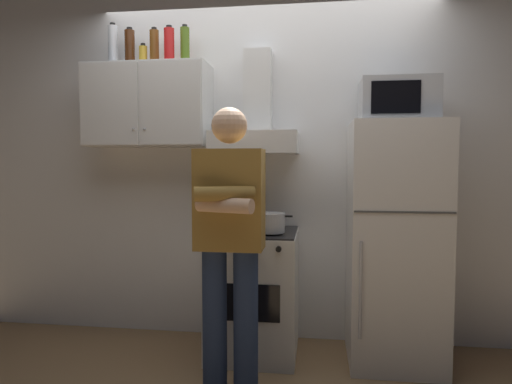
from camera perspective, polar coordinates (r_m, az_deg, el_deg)
ground_plane at (r=3.10m, az=0.00°, el=-21.76°), size 7.00×7.00×0.00m
back_wall_tiled at (r=3.39m, az=1.39°, el=4.02°), size 4.80×0.10×2.70m
upper_cabinet at (r=3.40m, az=-13.67°, el=10.67°), size 0.90×0.37×0.60m
stove_oven at (r=3.18m, az=-0.28°, el=-12.71°), size 0.60×0.62×0.87m
range_hood at (r=3.19m, az=0.04°, el=8.50°), size 0.60×0.44×0.75m
refrigerator at (r=3.11m, az=17.43°, el=-6.31°), size 0.60×0.62×1.60m
microwave at (r=3.11m, az=17.71°, el=11.09°), size 0.48×0.37×0.28m
person_standing at (r=2.50m, az=-3.42°, el=-6.22°), size 0.38×0.33×1.64m
cooking_pot at (r=2.94m, az=1.90°, el=-3.97°), size 0.29×0.19×0.13m
bottle_beer_brown at (r=3.49m, az=-12.95°, el=17.68°), size 0.07×0.07×0.27m
bottle_rum_dark at (r=3.57m, az=-15.93°, el=17.39°), size 0.07×0.07×0.28m
bottle_spice_jar at (r=3.49m, az=-14.32°, el=16.67°), size 0.06×0.06×0.16m
bottle_olive_oil at (r=3.40m, az=-9.13°, el=18.13°), size 0.07×0.07×0.28m
bottle_vodka_clear at (r=3.62m, az=-17.92°, el=17.45°), size 0.07×0.07×0.32m
bottle_soda_red at (r=3.40m, az=-11.11°, el=18.01°), size 0.07×0.07×0.27m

